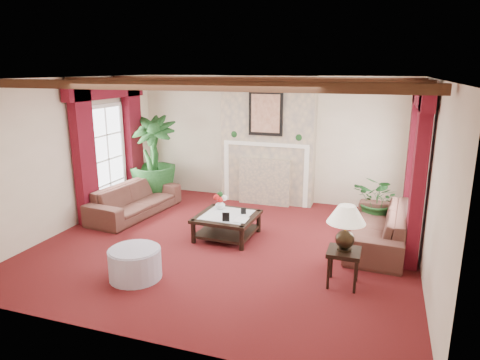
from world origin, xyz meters
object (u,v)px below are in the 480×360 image
(sofa_right, at_px, (379,220))
(side_table, at_px, (343,268))
(potted_palm, at_px, (154,177))
(ottoman, at_px, (135,264))
(coffee_table, at_px, (227,226))
(sofa_left, at_px, (135,195))

(sofa_right, height_order, side_table, sofa_right)
(potted_palm, xyz_separation_m, side_table, (4.39, -2.67, -0.27))
(sofa_right, height_order, ottoman, sofa_right)
(coffee_table, distance_m, side_table, 2.34)
(potted_palm, bearing_deg, sofa_left, -81.16)
(sofa_left, xyz_separation_m, ottoman, (1.47, -2.35, -0.20))
(potted_palm, distance_m, coffee_table, 2.83)
(sofa_left, height_order, potted_palm, potted_palm)
(potted_palm, height_order, side_table, potted_palm)
(sofa_right, distance_m, ottoman, 3.93)
(sofa_right, relative_size, potted_palm, 1.10)
(side_table, xyz_separation_m, ottoman, (-2.76, -0.72, -0.04))
(sofa_left, height_order, side_table, sofa_left)
(sofa_left, height_order, ottoman, sofa_left)
(sofa_left, bearing_deg, sofa_right, -83.82)
(sofa_left, distance_m, sofa_right, 4.65)
(side_table, distance_m, ottoman, 2.85)
(sofa_left, xyz_separation_m, coffee_table, (2.16, -0.54, -0.21))
(sofa_right, xyz_separation_m, ottoman, (-3.18, -2.31, -0.22))
(potted_palm, height_order, ottoman, potted_palm)
(sofa_left, distance_m, ottoman, 2.78)
(sofa_left, relative_size, sofa_right, 0.97)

